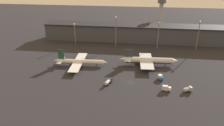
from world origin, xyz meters
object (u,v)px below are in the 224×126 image
object	(u,v)px
airplane_1	(148,60)
service_vehicle_0	(108,82)
airplane_0	(80,62)
service_vehicle_2	(188,89)
service_vehicle_1	(166,88)
service_vehicle_3	(160,77)
control_tower	(161,12)

from	to	relation	value
airplane_1	service_vehicle_0	distance (m)	42.72
airplane_0	service_vehicle_2	world-z (taller)	airplane_0
service_vehicle_1	service_vehicle_3	distance (m)	14.74
airplane_1	service_vehicle_3	xyz separation A→B (m)	(7.94, -23.11, -2.10)
service_vehicle_3	control_tower	world-z (taller)	control_tower
airplane_1	service_vehicle_3	world-z (taller)	airplane_1
service_vehicle_3	airplane_1	bearing A→B (deg)	-172.45
airplane_1	service_vehicle_2	distance (m)	43.84
service_vehicle_0	service_vehicle_2	world-z (taller)	service_vehicle_2
service_vehicle_2	airplane_1	bearing A→B (deg)	100.32
airplane_1	control_tower	size ratio (longest dim) A/B	1.14
airplane_0	service_vehicle_3	xyz separation A→B (m)	(60.38, -15.93, -1.25)
airplane_0	control_tower	size ratio (longest dim) A/B	1.05
airplane_1	control_tower	distance (m)	97.15
airplane_0	service_vehicle_0	distance (m)	37.25
service_vehicle_2	control_tower	xyz separation A→B (m)	(-8.51, 131.01, 21.77)
service_vehicle_0	control_tower	distance (m)	135.83
service_vehicle_2	service_vehicle_3	xyz separation A→B (m)	(-15.43, 13.92, -0.01)
airplane_1	service_vehicle_2	bearing A→B (deg)	-60.69
airplane_0	airplane_1	xyz separation A→B (m)	(52.45, 7.19, 0.86)
airplane_1	service_vehicle_3	size ratio (longest dim) A/B	8.98
service_vehicle_1	airplane_1	bearing A→B (deg)	110.32
service_vehicle_0	control_tower	bearing A→B (deg)	2.12
airplane_1	control_tower	bearing A→B (deg)	78.08
service_vehicle_2	airplane_0	bearing A→B (deg)	136.58
airplane_0	airplane_1	world-z (taller)	airplane_0
airplane_1	service_vehicle_1	xyz separation A→B (m)	(10.43, -37.64, -1.95)
airplane_0	control_tower	world-z (taller)	control_tower
airplane_0	service_vehicle_3	size ratio (longest dim) A/B	8.25
airplane_1	service_vehicle_1	size ratio (longest dim) A/B	8.59
service_vehicle_0	airplane_0	bearing A→B (deg)	64.70
airplane_1	service_vehicle_2	xyz separation A→B (m)	(23.37, -37.04, -2.09)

